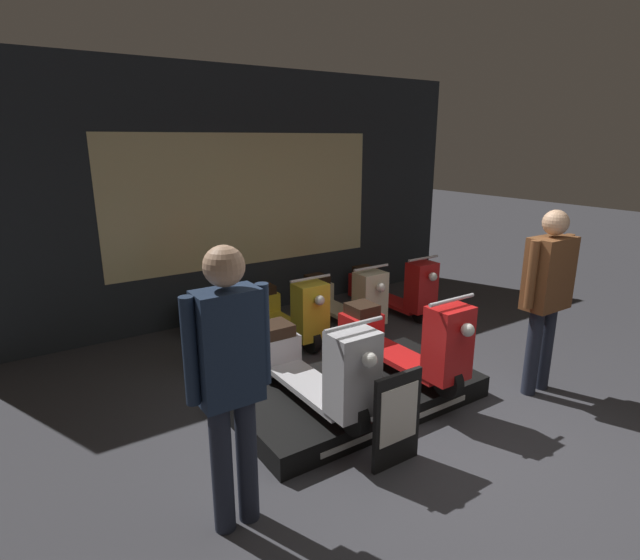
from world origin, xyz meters
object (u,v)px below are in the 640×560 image
at_px(scooter_backrow_1, 287,311).
at_px(person_right_browsing, 547,287).
at_px(person_left_browsing, 230,373).
at_px(price_sign_board, 397,420).
at_px(scooter_backrow_2, 344,299).
at_px(scooter_backrow_0, 221,325).
at_px(scooter_backrow_3, 394,288).
at_px(scooter_display_left, 314,366).
at_px(scooter_display_right, 404,340).

distance_m(scooter_backrow_1, person_right_browsing, 2.88).
height_order(person_left_browsing, price_sign_board, person_left_browsing).
height_order(person_right_browsing, price_sign_board, person_right_browsing).
relative_size(scooter_backrow_1, person_right_browsing, 0.91).
bearing_deg(scooter_backrow_2, person_left_browsing, -136.94).
bearing_deg(person_left_browsing, scooter_backrow_0, 69.14).
xyz_separation_m(scooter_backrow_1, scooter_backrow_3, (1.70, 0.00, 0.00)).
height_order(scooter_backrow_0, person_right_browsing, person_right_browsing).
xyz_separation_m(scooter_display_left, scooter_backrow_1, (0.78, 1.78, -0.20)).
bearing_deg(scooter_display_left, scooter_backrow_2, 47.66).
height_order(scooter_backrow_0, person_left_browsing, person_left_browsing).
bearing_deg(person_left_browsing, scooter_display_right, 18.75).
distance_m(scooter_display_left, price_sign_board, 0.84).
relative_size(scooter_display_right, person_left_browsing, 0.89).
height_order(scooter_display_left, scooter_display_right, same).
xyz_separation_m(scooter_backrow_2, person_left_browsing, (-2.64, -2.47, 0.70)).
bearing_deg(person_right_browsing, scooter_backrow_2, 100.41).
bearing_deg(scooter_backrow_0, scooter_display_right, -58.84).
bearing_deg(scooter_backrow_0, person_right_browsing, -48.89).
relative_size(scooter_backrow_0, price_sign_board, 2.14).
xyz_separation_m(scooter_display_right, scooter_backrow_0, (-1.08, 1.78, -0.20)).
distance_m(scooter_display_left, person_left_browsing, 1.33).
bearing_deg(scooter_display_left, scooter_backrow_1, 66.53).
bearing_deg(scooter_backrow_0, scooter_display_left, -87.56).
xyz_separation_m(scooter_backrow_2, person_right_browsing, (0.45, -2.47, 0.70)).
distance_m(scooter_backrow_2, price_sign_board, 2.95).
bearing_deg(scooter_display_right, scooter_backrow_1, 97.28).
bearing_deg(scooter_backrow_2, person_right_browsing, -79.59).
bearing_deg(scooter_backrow_1, person_right_browsing, -62.15).
relative_size(scooter_backrow_0, person_right_browsing, 0.91).
distance_m(person_left_browsing, price_sign_board, 1.39).
bearing_deg(person_left_browsing, price_sign_board, -5.17).
height_order(scooter_display_left, person_left_browsing, person_left_browsing).
distance_m(scooter_display_left, person_right_browsing, 2.25).
bearing_deg(scooter_backrow_3, scooter_backrow_0, 180.00).
distance_m(scooter_display_right, person_left_browsing, 2.19).
bearing_deg(person_right_browsing, scooter_backrow_1, 117.85).
xyz_separation_m(scooter_display_right, scooter_backrow_2, (0.62, 1.78, -0.20)).
bearing_deg(person_right_browsing, price_sign_board, -176.64).
xyz_separation_m(person_left_browsing, price_sign_board, (1.22, -0.11, -0.66)).
height_order(scooter_display_right, scooter_backrow_3, scooter_display_right).
bearing_deg(price_sign_board, scooter_backrow_2, 61.10).
distance_m(person_right_browsing, price_sign_board, 1.99).
relative_size(scooter_backrow_3, person_left_browsing, 0.89).
relative_size(scooter_backrow_1, scooter_backrow_3, 1.00).
bearing_deg(scooter_backrow_2, scooter_backrow_3, 0.00).
bearing_deg(scooter_display_right, scooter_display_left, 180.00).
xyz_separation_m(scooter_backrow_0, scooter_backrow_3, (2.55, 0.00, 0.00)).
relative_size(scooter_backrow_1, scooter_backrow_2, 1.00).
bearing_deg(scooter_display_right, scooter_backrow_0, 121.16).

